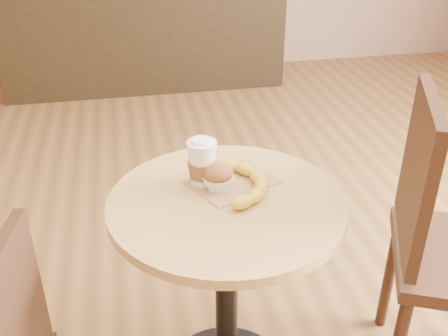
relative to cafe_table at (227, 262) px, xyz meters
name	(u,v)px	position (x,y,z in m)	size (l,w,h in m)	color
cafe_table	(227,262)	(0.00, 0.00, 0.00)	(0.68, 0.68, 0.75)	black
service_counter	(143,21)	(-0.06, 3.07, 0.00)	(2.30, 0.65, 1.04)	black
kraft_bag	(233,182)	(0.04, 0.09, 0.23)	(0.24, 0.18, 0.00)	#9E7A4C
coffee_cup	(202,164)	(-0.05, 0.10, 0.29)	(0.09, 0.09, 0.15)	white
muffin	(218,176)	(-0.01, 0.06, 0.27)	(0.09, 0.09, 0.08)	white
banana	(247,182)	(0.07, 0.05, 0.25)	(0.15, 0.28, 0.04)	gold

